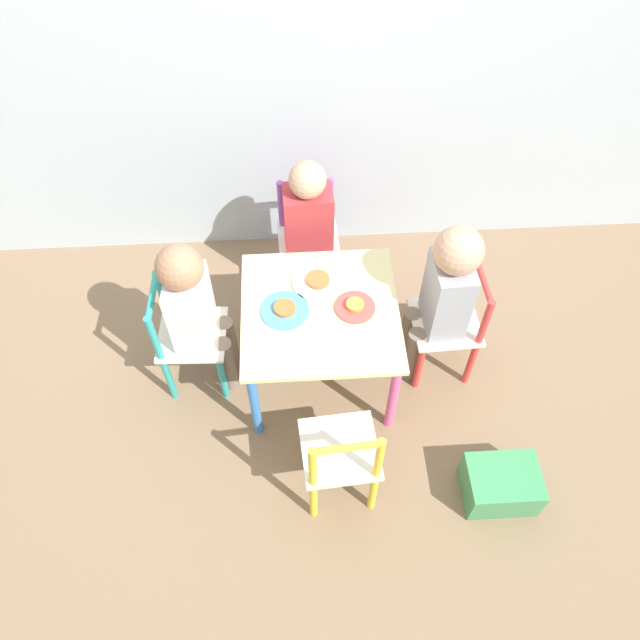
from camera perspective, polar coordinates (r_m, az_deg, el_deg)
name	(u,v)px	position (r m, az deg, el deg)	size (l,w,h in m)	color
ground_plane	(320,371)	(2.66, 0.00, -4.72)	(6.00, 6.00, 0.00)	#7F664C
kids_table	(320,319)	(2.35, 0.00, 0.05)	(0.58, 0.58, 0.43)	beige
chair_purple	(308,240)	(2.77, -1.11, 7.30)	(0.27, 0.27, 0.53)	silver
chair_red	(450,325)	(2.52, 11.79, -0.43)	(0.27, 0.27, 0.53)	silver
chair_teal	(187,338)	(2.49, -12.03, -1.59)	(0.27, 0.27, 0.53)	silver
chair_yellow	(341,458)	(2.18, 1.90, -12.50)	(0.28, 0.28, 0.53)	silver
child_back	(309,224)	(2.61, -1.04, 8.81)	(0.21, 0.21, 0.72)	#4C608E
child_right	(444,291)	(2.34, 11.26, 2.60)	(0.22, 0.21, 0.78)	#7A6B5B
child_left	(195,307)	(2.32, -11.37, 1.21)	(0.22, 0.21, 0.76)	#7A6B5B
plate_back	(318,281)	(2.38, -0.18, 3.55)	(0.20, 0.20, 0.03)	white
plate_right	(355,307)	(2.31, 3.22, 1.24)	(0.15, 0.15, 0.03)	#E54C47
plate_left	(285,310)	(2.30, -3.23, 0.94)	(0.18, 0.18, 0.03)	#4C9EE0
storage_bin	(501,484)	(2.43, 16.20, -14.23)	(0.26, 0.20, 0.16)	#3D8E56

